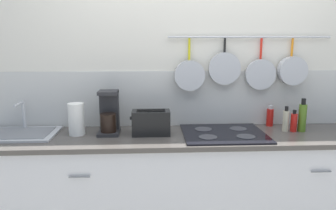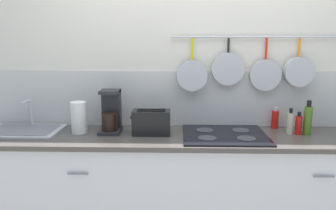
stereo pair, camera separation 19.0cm
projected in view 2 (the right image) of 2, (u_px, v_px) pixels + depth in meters
name	position (u px, v px, depth m)	size (l,w,h in m)	color
wall_back	(196.00, 81.00, 2.66)	(7.20, 0.16, 2.60)	silver
cabinet_base	(196.00, 195.00, 2.50)	(3.27, 0.55, 0.87)	silver
countertop	(197.00, 138.00, 2.41)	(3.31, 0.57, 0.03)	#4C4742
sink_basin	(24.00, 129.00, 2.52)	(0.57, 0.40, 0.23)	#B7BABF
paper_towel_roll	(79.00, 117.00, 2.47)	(0.12, 0.12, 0.24)	white
coffee_maker	(111.00, 114.00, 2.50)	(0.16, 0.21, 0.32)	#262628
toaster	(151.00, 122.00, 2.43)	(0.29, 0.15, 0.19)	black
cooktop	(225.00, 135.00, 2.41)	(0.61, 0.53, 0.01)	black
bottle_sesame_oil	(275.00, 119.00, 2.60)	(0.06, 0.06, 0.17)	red
bottle_vinegar	(290.00, 123.00, 2.44)	(0.05, 0.05, 0.20)	#BFB799
bottle_dish_soap	(299.00, 125.00, 2.43)	(0.05, 0.05, 0.17)	red
bottle_cooking_wine	(308.00, 120.00, 2.42)	(0.06, 0.06, 0.26)	#4C721E
bottle_olive_oil	(308.00, 121.00, 2.58)	(0.05, 0.05, 0.15)	#33140F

